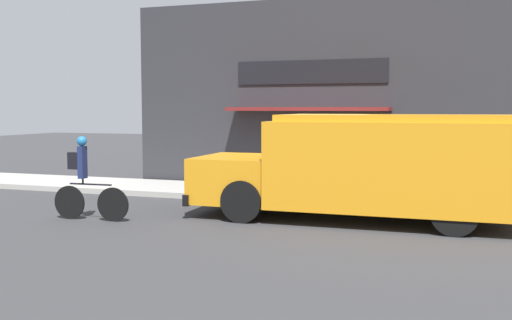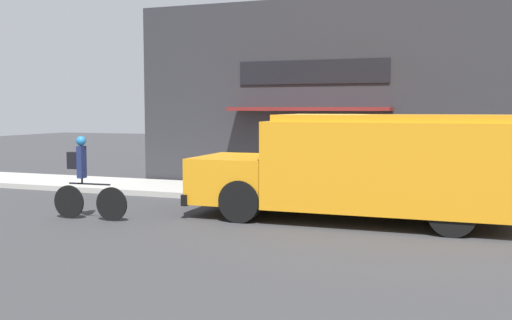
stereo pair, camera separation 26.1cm
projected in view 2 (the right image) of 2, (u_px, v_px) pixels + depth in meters
name	position (u px, v px, depth m)	size (l,w,h in m)	color
ground_plane	(317.00, 207.00, 14.45)	(70.00, 70.00, 0.00)	#38383A
sidewalk	(329.00, 196.00, 15.60)	(28.00, 2.47, 0.15)	#ADAAA3
storefront	(341.00, 95.00, 16.69)	(12.59, 1.02, 5.47)	#2D2D33
school_bus	(368.00, 166.00, 12.46)	(6.82, 2.80, 2.24)	orange
cyclist	(85.00, 181.00, 12.71)	(1.76, 0.21, 1.78)	black
trash_bin	(308.00, 175.00, 15.96)	(0.60, 0.60, 0.91)	#2D5138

